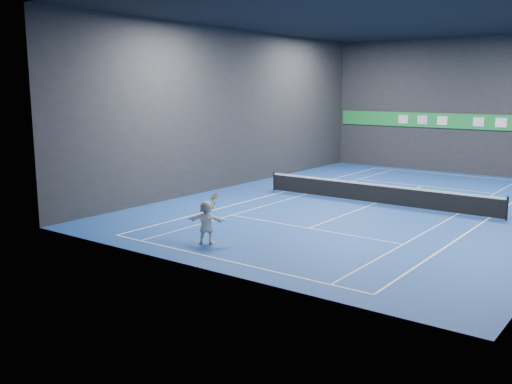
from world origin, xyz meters
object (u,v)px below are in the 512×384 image
Objects in this scene: player at (206,222)px; tennis_ball at (202,163)px; tennis_racket at (214,198)px; tennis_net at (376,193)px.

tennis_ball is at bearing -52.38° from player.
tennis_racket is at bearing 163.13° from player.
tennis_racket reaches higher than player.
tennis_ball is 0.01× the size of tennis_net.
tennis_racket is at bearing -11.24° from tennis_ball.
tennis_racket is (0.73, -0.14, -1.21)m from tennis_ball.
player is at bearing -28.10° from tennis_ball.
tennis_net is 10.80m from tennis_racket.
tennis_net is 19.72× the size of tennis_racket.
player is at bearing -99.77° from tennis_net.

